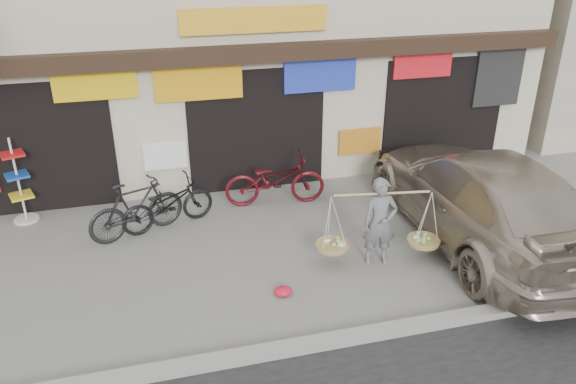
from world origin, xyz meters
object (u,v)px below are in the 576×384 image
object	(u,v)px
street_vendor	(380,226)
bike_0	(168,204)
display_rack	(20,188)
bike_2	(275,180)
suv	(481,196)
bike_1	(136,208)

from	to	relation	value
street_vendor	bike_0	world-z (taller)	street_vendor
bike_0	display_rack	bearing A→B (deg)	51.88
bike_0	display_rack	world-z (taller)	display_rack
bike_0	bike_2	xyz separation A→B (m)	(2.26, 0.44, 0.06)
bike_2	suv	xyz separation A→B (m)	(3.38, -2.34, 0.31)
bike_1	bike_2	size ratio (longest dim) A/B	0.90
street_vendor	display_rack	size ratio (longest dim) A/B	1.23
bike_2	suv	size ratio (longest dim) A/B	0.35
bike_2	display_rack	bearing A→B (deg)	89.72
street_vendor	display_rack	distance (m)	7.06
bike_2	suv	bearing A→B (deg)	-118.75
bike_1	bike_2	distance (m)	2.92
bike_2	display_rack	size ratio (longest dim) A/B	1.20
display_rack	suv	bearing A→B (deg)	-18.92
street_vendor	bike_2	world-z (taller)	street_vendor
street_vendor	suv	world-z (taller)	suv
suv	display_rack	distance (m)	8.92
suv	display_rack	xyz separation A→B (m)	(-8.44, 2.89, -0.15)
bike_0	display_rack	distance (m)	2.97
street_vendor	bike_2	bearing A→B (deg)	122.91
street_vendor	bike_1	world-z (taller)	street_vendor
street_vendor	display_rack	xyz separation A→B (m)	(-6.26, 3.26, -0.03)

